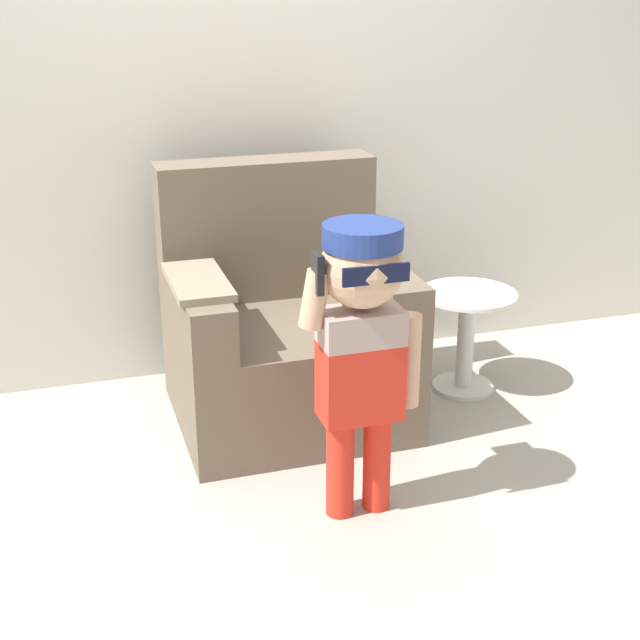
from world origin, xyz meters
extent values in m
plane|color=#ADA89E|center=(0.00, 0.00, 0.00)|extent=(10.00, 10.00, 0.00)
cube|color=silver|center=(0.00, 0.66, 1.30)|extent=(10.00, 0.05, 2.60)
cube|color=#6B5B4C|center=(0.10, 0.03, 0.23)|extent=(0.94, 0.86, 0.46)
cube|color=#6B5B4C|center=(0.10, 0.36, 0.76)|extent=(0.94, 0.20, 0.60)
cube|color=#6B5B4C|center=(-0.29, -0.07, 0.57)|extent=(0.17, 0.65, 0.22)
cube|color=#6B5B4C|center=(0.48, -0.07, 0.57)|extent=(0.17, 0.65, 0.22)
cube|color=gray|center=(-0.29, -0.07, 0.69)|extent=(0.21, 0.47, 0.03)
cylinder|color=red|center=(0.07, -0.74, 0.19)|extent=(0.10, 0.10, 0.37)
cylinder|color=red|center=(0.21, -0.74, 0.19)|extent=(0.10, 0.10, 0.37)
cube|color=red|center=(0.14, -0.74, 0.51)|extent=(0.28, 0.16, 0.28)
cube|color=#B29993|center=(0.14, -0.74, 0.71)|extent=(0.28, 0.16, 0.12)
sphere|color=tan|center=(0.14, -0.74, 0.92)|extent=(0.28, 0.28, 0.28)
cylinder|color=navy|center=(0.14, -0.74, 1.02)|extent=(0.26, 0.26, 0.08)
cube|color=navy|center=(0.14, -0.61, 0.99)|extent=(0.16, 0.12, 0.01)
cube|color=#0F1433|center=(0.14, -0.86, 0.93)|extent=(0.22, 0.01, 0.06)
cylinder|color=tan|center=(0.32, -0.74, 0.56)|extent=(0.08, 0.08, 0.34)
cylinder|color=tan|center=(-0.02, -0.74, 0.82)|extent=(0.11, 0.08, 0.20)
cube|color=black|center=(-0.02, -0.76, 0.92)|extent=(0.02, 0.07, 0.13)
cylinder|color=white|center=(0.94, 0.06, 0.01)|extent=(0.28, 0.28, 0.02)
cylinder|color=white|center=(0.94, 0.06, 0.23)|extent=(0.08, 0.08, 0.46)
cylinder|color=white|center=(0.94, 0.06, 0.46)|extent=(0.43, 0.43, 0.02)
camera|label=1|loc=(-0.81, -3.31, 1.81)|focal=50.00mm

